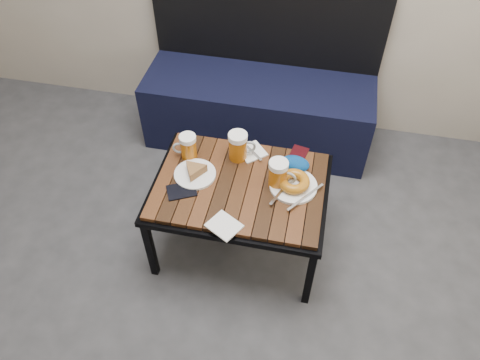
% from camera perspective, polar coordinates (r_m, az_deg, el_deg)
% --- Properties ---
extents(bench, '(1.40, 0.50, 0.95)m').
position_cam_1_polar(bench, '(3.00, 2.32, 9.40)').
color(bench, black).
rests_on(bench, ground).
extents(cafe_table, '(0.84, 0.62, 0.47)m').
position_cam_1_polar(cafe_table, '(2.26, 0.00, -1.24)').
color(cafe_table, black).
rests_on(cafe_table, ground).
extents(beer_mug_left, '(0.13, 0.09, 0.13)m').
position_cam_1_polar(beer_mug_left, '(2.32, -6.38, 4.08)').
color(beer_mug_left, '#AE5A0E').
rests_on(beer_mug_left, cafe_table).
extents(beer_mug_centre, '(0.15, 0.12, 0.15)m').
position_cam_1_polar(beer_mug_centre, '(2.30, -0.19, 4.17)').
color(beer_mug_centre, '#AE5A0E').
rests_on(beer_mug_centre, cafe_table).
extents(beer_mug_right, '(0.13, 0.09, 0.15)m').
position_cam_1_polar(beer_mug_right, '(2.18, 4.72, 0.76)').
color(beer_mug_right, '#AE5A0E').
rests_on(beer_mug_right, cafe_table).
extents(plate_pie, '(0.20, 0.20, 0.06)m').
position_cam_1_polar(plate_pie, '(2.26, -5.53, 0.98)').
color(plate_pie, white).
rests_on(plate_pie, cafe_table).
extents(plate_bagel, '(0.25, 0.28, 0.06)m').
position_cam_1_polar(plate_bagel, '(2.21, 6.55, -0.41)').
color(plate_bagel, white).
rests_on(plate_bagel, cafe_table).
extents(napkin_left, '(0.17, 0.17, 0.01)m').
position_cam_1_polar(napkin_left, '(2.37, 1.44, 3.46)').
color(napkin_left, white).
rests_on(napkin_left, cafe_table).
extents(napkin_right, '(0.18, 0.17, 0.01)m').
position_cam_1_polar(napkin_right, '(2.06, -1.95, -5.60)').
color(napkin_right, white).
rests_on(napkin_right, cafe_table).
extents(passport_navy, '(0.16, 0.15, 0.01)m').
position_cam_1_polar(passport_navy, '(2.21, -7.14, -1.30)').
color(passport_navy, black).
rests_on(passport_navy, cafe_table).
extents(passport_burgundy, '(0.10, 0.13, 0.01)m').
position_cam_1_polar(passport_burgundy, '(2.38, 7.14, 3.20)').
color(passport_burgundy, black).
rests_on(passport_burgundy, cafe_table).
extents(knit_pouch, '(0.15, 0.11, 0.06)m').
position_cam_1_polar(knit_pouch, '(2.29, 6.76, 2.03)').
color(knit_pouch, '#040E79').
rests_on(knit_pouch, cafe_table).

